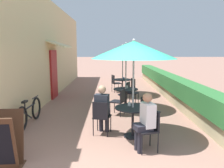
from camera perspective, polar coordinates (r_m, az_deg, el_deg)
cafe_facade_wall at (r=10.46m, az=-15.27°, el=8.49°), size 0.98×13.32×4.20m
planter_hedge at (r=10.63m, az=13.96°, el=0.13°), size 0.60×12.32×1.01m
patio_table_near at (r=5.38m, az=5.45°, el=-7.89°), size 0.87×0.87×0.74m
patio_umbrella_near at (r=5.15m, az=5.71°, el=8.89°), size 1.98×1.98×2.37m
cafe_chair_near_left at (r=6.04m, az=9.43°, el=-6.58°), size 0.57×0.57×0.87m
cafe_chair_near_right at (r=5.48m, az=-2.82°, el=-8.11°), size 0.49×0.49×0.87m
seated_patron_near_right at (r=5.53m, az=-2.51°, el=-6.09°), size 0.41×0.47×1.25m
cafe_chair_near_back at (r=4.75m, az=9.88°, el=-10.93°), size 0.49×0.49×0.87m
seated_patron_near_back at (r=4.65m, az=8.69°, el=-9.13°), size 0.47×0.42×1.25m
coffee_cup_near at (r=5.45m, az=4.53°, el=-5.25°), size 0.07×0.07×0.09m
patio_table_mid at (r=7.81m, az=3.59°, el=-2.53°), size 0.87×0.87×0.74m
patio_umbrella_mid at (r=7.65m, az=3.70°, el=8.94°), size 1.98×1.98×2.37m
cafe_chair_mid_left at (r=8.56m, az=4.93°, el=-1.87°), size 0.53×0.53×0.87m
cafe_chair_mid_right at (r=7.09m, az=1.96°, el=-4.13°), size 0.53×0.53×0.87m
coffee_cup_mid at (r=7.91m, az=3.96°, el=-0.76°), size 0.07×0.07×0.09m
patio_table_far at (r=10.25m, az=2.75°, el=0.24°), size 0.87×0.87×0.74m
patio_umbrella_far at (r=10.13m, az=2.82°, el=8.96°), size 1.98×1.98×2.37m
cafe_chair_far_left at (r=10.94m, az=0.81°, el=0.54°), size 0.51×0.51×0.87m
cafe_chair_far_right at (r=9.59m, az=4.96°, el=-0.70°), size 0.51×0.51×0.87m
coffee_cup_far at (r=10.35m, az=3.11°, el=1.56°), size 0.07×0.07×0.09m
bicycle_leaning at (r=6.65m, az=-20.74°, el=-7.04°), size 0.10×1.77×0.77m
menu_board at (r=4.44m, az=-26.38°, el=-13.32°), size 0.61×0.67×1.03m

